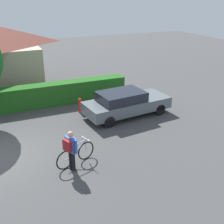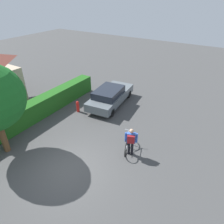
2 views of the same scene
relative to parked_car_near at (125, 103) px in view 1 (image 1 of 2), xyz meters
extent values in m
cube|color=slate|center=(0.10, 0.01, -0.13)|extent=(4.74, 2.32, 0.58)
cube|color=#1E232D|center=(-0.27, -0.03, 0.40)|extent=(2.50, 1.86, 0.49)
cylinder|color=black|center=(1.55, 1.00, -0.42)|extent=(0.62, 0.24, 0.60)
cylinder|color=black|center=(1.73, -0.64, -0.42)|extent=(0.62, 0.24, 0.60)
cylinder|color=black|center=(-1.54, 0.66, -0.42)|extent=(0.62, 0.24, 0.60)
cylinder|color=black|center=(-1.36, -0.98, -0.42)|extent=(0.62, 0.24, 0.60)
torus|color=black|center=(-3.30, -3.27, -0.34)|extent=(0.74, 0.31, 0.77)
torus|color=black|center=(-4.22, -3.60, -0.34)|extent=(0.74, 0.31, 0.77)
cylinder|color=silver|center=(-3.58, -3.37, -0.09)|extent=(0.61, 0.25, 0.56)
cylinder|color=silver|center=(-3.96, -3.51, -0.12)|extent=(0.23, 0.11, 0.49)
cylinder|color=silver|center=(-3.70, -3.41, 0.12)|extent=(0.72, 0.29, 0.07)
cylinder|color=silver|center=(-4.05, -3.54, -0.35)|extent=(0.37, 0.16, 0.06)
cylinder|color=silver|center=(-3.30, -3.27, -0.08)|extent=(0.05, 0.05, 0.51)
cube|color=black|center=(-4.05, -3.54, 0.15)|extent=(0.24, 0.17, 0.06)
cylinder|color=silver|center=(-3.30, -3.27, 0.21)|extent=(0.20, 0.48, 0.03)
cylinder|color=black|center=(-4.03, -3.68, -0.33)|extent=(0.13, 0.13, 0.79)
cylinder|color=black|center=(-3.96, -3.83, -0.33)|extent=(0.13, 0.13, 0.79)
cube|color=#3359B2|center=(-3.99, -3.75, 0.35)|extent=(0.37, 0.50, 0.56)
sphere|color=tan|center=(-3.99, -3.75, 0.76)|extent=(0.21, 0.21, 0.21)
cylinder|color=#3359B2|center=(-4.11, -3.50, 0.36)|extent=(0.09, 0.09, 0.53)
cylinder|color=#3359B2|center=(-3.88, -4.01, 0.36)|extent=(0.09, 0.09, 0.53)
cube|color=maroon|center=(-4.14, -3.82, 0.38)|extent=(0.29, 0.40, 0.42)
cylinder|color=red|center=(-2.07, 1.37, -0.37)|extent=(0.20, 0.20, 0.70)
sphere|color=red|center=(-2.07, 1.37, 0.00)|extent=(0.18, 0.18, 0.18)
camera|label=1|loc=(-6.18, -12.54, 5.43)|focal=45.71mm
camera|label=2|loc=(-11.27, -7.15, 6.65)|focal=32.54mm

